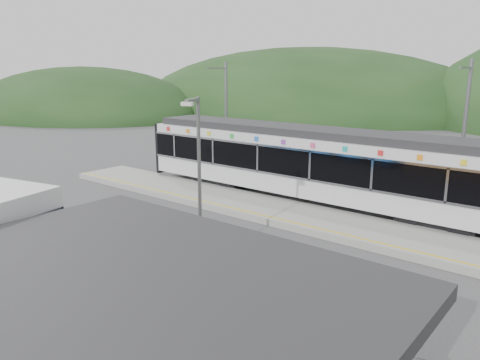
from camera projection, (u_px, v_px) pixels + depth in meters
The scene contains 9 objects.
ground at pixel (220, 230), 19.51m from camera, with size 120.00×120.00×0.00m, color #4C4C4F.
hills at pixel (413, 228), 19.72m from camera, with size 146.00×149.00×26.00m.
platform at pixel (266, 209), 21.97m from camera, with size 26.00×3.20×0.30m, color #9E9E99.
yellow_line at pixel (249, 212), 20.95m from camera, with size 26.00×0.10×0.01m, color yellow.
train at pixel (317, 163), 22.91m from camera, with size 20.44×3.01×3.74m.
catenary_mast_west at pixel (226, 116), 29.43m from camera, with size 0.18×1.80×7.00m.
catenary_mast_east at pixel (463, 136), 20.86m from camera, with size 0.18×1.80×7.00m.
station_shelter at pixel (140, 344), 8.67m from camera, with size 9.20×6.20×3.00m.
lamp_post at pixel (197, 168), 15.27m from camera, with size 0.46×1.06×5.68m.
Camera 1 is at (12.30, -13.85, 6.52)m, focal length 35.00 mm.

